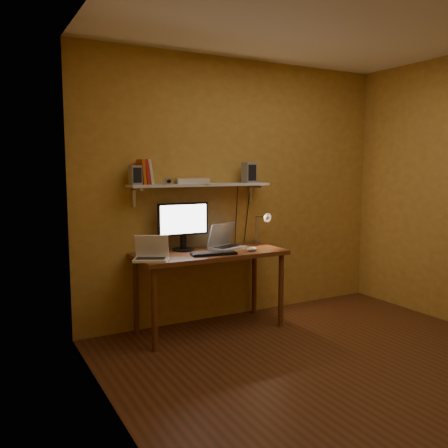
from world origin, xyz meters
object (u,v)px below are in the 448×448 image
mouse (252,249)px  monitor (183,224)px  netbook (151,253)px  speaker_left (135,175)px  keyboard (214,254)px  laptop (225,242)px  desk (210,261)px  speaker_right (249,173)px  shelf_camera (168,181)px  router (193,181)px  desk_lamp (262,224)px  wall_shelf (200,185)px

mouse → monitor: bearing=157.4°
netbook → speaker_left: 0.72m
speaker_left → keyboard: bearing=-33.6°
monitor → laptop: 0.45m
desk → mouse: mouse is taller
netbook → keyboard: size_ratio=0.85×
netbook → mouse: 0.97m
speaker_right → desk: bearing=-163.5°
desk → monitor: size_ratio=2.81×
desk → netbook: 0.64m
keyboard → netbook: bearing=-174.2°
keyboard → shelf_camera: bearing=149.1°
router → laptop: bearing=-15.6°
mouse → desk_lamp: desk_lamp is taller
wall_shelf → desk_lamp: bearing=-5.9°
desk → shelf_camera: 0.83m
keyboard → desk_lamp: bearing=31.5°
speaker_right → laptop: bearing=-168.0°
speaker_left → laptop: bearing=-9.9°
desk → monitor: monitor is taller
netbook → desk_lamp: 1.30m
speaker_left → shelf_camera: 0.29m
netbook → speaker_left: bearing=123.4°
speaker_right → router: bearing=177.7°
laptop → keyboard: 0.36m
wall_shelf → router: size_ratio=4.77×
monitor → netbook: bearing=-143.9°
desk → wall_shelf: wall_shelf is taller
laptop → mouse: bearing=-80.1°
speaker_left → desk_lamp: bearing=-6.9°
wall_shelf → speaker_right: (0.53, -0.01, 0.12)m
desk → desk_lamp: bearing=10.8°
mouse → shelf_camera: (-0.72, 0.28, 0.63)m
monitor → netbook: monitor is taller
netbook → speaker_right: size_ratio=1.71×
mouse → speaker_right: size_ratio=0.51×
monitor → desk_lamp: (0.85, -0.06, -0.04)m
wall_shelf → mouse: size_ratio=13.55×
monitor → mouse: 0.69m
monitor → speaker_right: bearing=0.9°
netbook → keyboard: 0.58m
desk → netbook: netbook is taller
wall_shelf → speaker_left: bearing=-178.7°
speaker_right → wall_shelf: bearing=176.3°
desk_lamp → shelf_camera: 1.11m
wall_shelf → speaker_left: size_ratio=8.25×
speaker_right → netbook: bearing=-167.6°
shelf_camera → speaker_right: bearing=4.0°
keyboard → speaker_left: bearing=160.4°
monitor → mouse: (0.55, -0.34, -0.23)m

